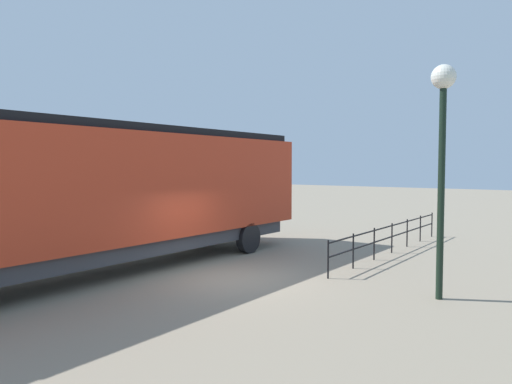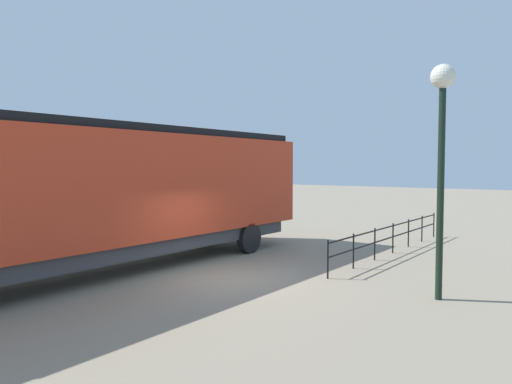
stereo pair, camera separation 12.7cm
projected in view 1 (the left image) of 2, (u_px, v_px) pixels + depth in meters
ground_plane at (228, 278)px, 13.47m from camera, size 120.00×120.00×0.00m
locomotive at (127, 190)px, 14.71m from camera, size 3.18×15.14×4.39m
lamp_post at (443, 125)px, 11.17m from camera, size 0.57×0.57×5.54m
platform_fence at (392, 234)px, 17.41m from camera, size 0.05×9.96×1.09m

